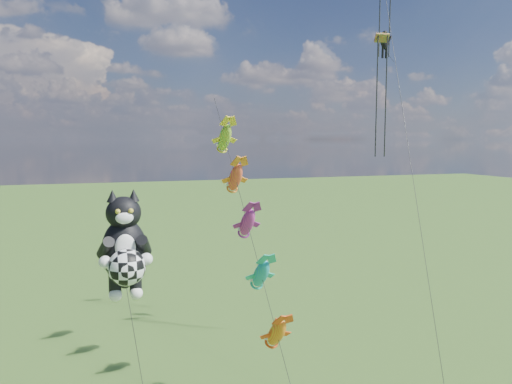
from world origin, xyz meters
name	(u,v)px	position (x,y,z in m)	size (l,w,h in m)	color
cat_kite_rig	(125,248)	(2.86, 2.30, 9.22)	(2.54, 4.15, 11.94)	brown
fish_windsock_rig	(248,223)	(9.69, 5.01, 9.58)	(1.03, 15.97, 17.07)	brown
parafoil_rig	(386,43)	(20.41, 8.41, 20.67)	(6.73, 16.65, 27.51)	brown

